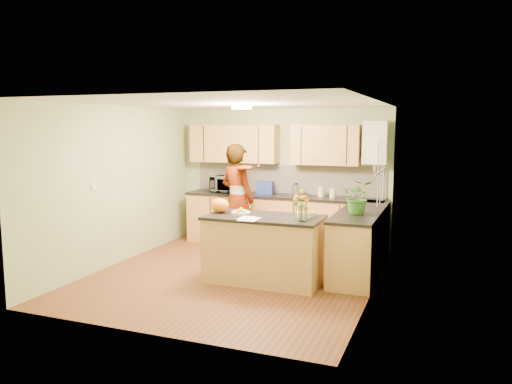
% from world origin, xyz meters
% --- Properties ---
extents(floor, '(4.50, 4.50, 0.00)m').
position_xyz_m(floor, '(0.00, 0.00, 0.00)').
color(floor, '#5B311A').
rests_on(floor, ground).
extents(ceiling, '(4.00, 4.50, 0.02)m').
position_xyz_m(ceiling, '(0.00, 0.00, 2.50)').
color(ceiling, silver).
rests_on(ceiling, wall_back).
extents(wall_back, '(4.00, 0.02, 2.50)m').
position_xyz_m(wall_back, '(0.00, 2.25, 1.25)').
color(wall_back, '#91AA79').
rests_on(wall_back, floor).
extents(wall_front, '(4.00, 0.02, 2.50)m').
position_xyz_m(wall_front, '(0.00, -2.25, 1.25)').
color(wall_front, '#91AA79').
rests_on(wall_front, floor).
extents(wall_left, '(0.02, 4.50, 2.50)m').
position_xyz_m(wall_left, '(-2.00, 0.00, 1.25)').
color(wall_left, '#91AA79').
rests_on(wall_left, floor).
extents(wall_right, '(0.02, 4.50, 2.50)m').
position_xyz_m(wall_right, '(2.00, 0.00, 1.25)').
color(wall_right, '#91AA79').
rests_on(wall_right, floor).
extents(back_counter, '(3.64, 0.62, 0.94)m').
position_xyz_m(back_counter, '(0.10, 1.95, 0.47)').
color(back_counter, tan).
rests_on(back_counter, floor).
extents(right_counter, '(0.62, 2.24, 0.94)m').
position_xyz_m(right_counter, '(1.70, 0.85, 0.47)').
color(right_counter, tan).
rests_on(right_counter, floor).
extents(splashback, '(3.60, 0.02, 0.52)m').
position_xyz_m(splashback, '(0.10, 2.23, 1.20)').
color(splashback, beige).
rests_on(splashback, back_counter).
extents(upper_cabinets, '(3.20, 0.34, 0.70)m').
position_xyz_m(upper_cabinets, '(-0.18, 2.08, 1.85)').
color(upper_cabinets, tan).
rests_on(upper_cabinets, wall_back).
extents(boiler, '(0.40, 0.30, 0.86)m').
position_xyz_m(boiler, '(1.70, 2.09, 1.90)').
color(boiler, white).
rests_on(boiler, wall_back).
extents(window_right, '(0.01, 1.30, 1.05)m').
position_xyz_m(window_right, '(1.99, 0.60, 1.55)').
color(window_right, white).
rests_on(window_right, wall_right).
extents(light_switch, '(0.02, 0.09, 0.09)m').
position_xyz_m(light_switch, '(-1.99, -0.60, 1.30)').
color(light_switch, white).
rests_on(light_switch, wall_left).
extents(ceiling_lamp, '(0.30, 0.30, 0.07)m').
position_xyz_m(ceiling_lamp, '(0.00, 0.30, 2.46)').
color(ceiling_lamp, '#FFEABF').
rests_on(ceiling_lamp, ceiling).
extents(peninsula_island, '(1.63, 0.84, 0.94)m').
position_xyz_m(peninsula_island, '(0.50, -0.12, 0.47)').
color(peninsula_island, tan).
rests_on(peninsula_island, floor).
extents(fruit_dish, '(0.27, 0.27, 0.09)m').
position_xyz_m(fruit_dish, '(0.15, -0.12, 0.97)').
color(fruit_dish, '#F2E3C1').
rests_on(fruit_dish, peninsula_island).
extents(orange_bowl, '(0.26, 0.26, 0.15)m').
position_xyz_m(orange_bowl, '(1.05, 0.03, 1.00)').
color(orange_bowl, '#F2E3C1').
rests_on(orange_bowl, peninsula_island).
extents(flower_vase, '(0.25, 0.25, 0.46)m').
position_xyz_m(flower_vase, '(1.10, -0.30, 1.24)').
color(flower_vase, silver).
rests_on(flower_vase, peninsula_island).
extents(orange_bag, '(0.31, 0.27, 0.20)m').
position_xyz_m(orange_bag, '(-0.19, -0.07, 1.04)').
color(orange_bag, orange).
rests_on(orange_bag, peninsula_island).
extents(papers, '(0.23, 0.32, 0.01)m').
position_xyz_m(papers, '(0.40, -0.42, 0.94)').
color(papers, white).
rests_on(papers, peninsula_island).
extents(violinist, '(0.80, 0.67, 1.89)m').
position_xyz_m(violinist, '(-0.44, 1.14, 0.94)').
color(violinist, '#EDBD91').
rests_on(violinist, floor).
extents(violin, '(0.65, 0.56, 0.16)m').
position_xyz_m(violin, '(-0.24, 0.92, 1.51)').
color(violin, '#491104').
rests_on(violin, violinist).
extents(microwave, '(0.56, 0.40, 0.30)m').
position_xyz_m(microwave, '(-1.02, 1.98, 1.09)').
color(microwave, white).
rests_on(microwave, back_counter).
extents(blue_box, '(0.32, 0.25, 0.23)m').
position_xyz_m(blue_box, '(-0.24, 1.97, 1.06)').
color(blue_box, navy).
rests_on(blue_box, back_counter).
extents(kettle, '(0.15, 0.15, 0.28)m').
position_xyz_m(kettle, '(0.37, 1.92, 1.05)').
color(kettle, '#B3B3B7').
rests_on(kettle, back_counter).
extents(jar_cream, '(0.14, 0.14, 0.17)m').
position_xyz_m(jar_cream, '(0.80, 2.00, 1.03)').
color(jar_cream, '#F2E3C1').
rests_on(jar_cream, back_counter).
extents(jar_white, '(0.12, 0.12, 0.16)m').
position_xyz_m(jar_white, '(1.02, 1.93, 1.02)').
color(jar_white, white).
rests_on(jar_white, back_counter).
extents(potted_plant, '(0.48, 0.43, 0.49)m').
position_xyz_m(potted_plant, '(1.70, 0.50, 1.18)').
color(potted_plant, '#377125').
rests_on(potted_plant, right_counter).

